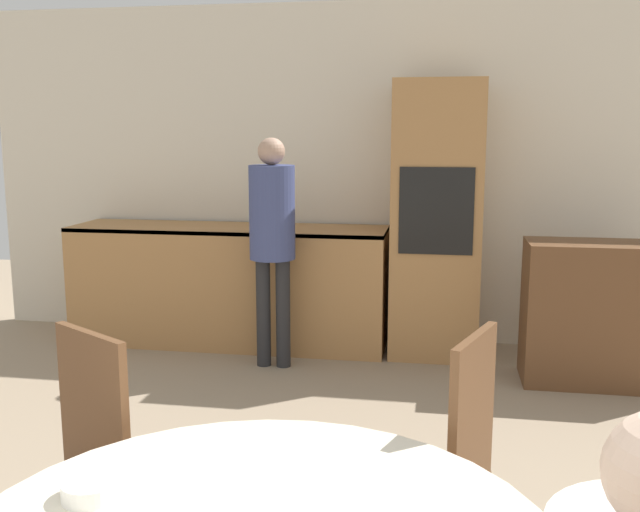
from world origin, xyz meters
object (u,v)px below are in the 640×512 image
(sideboard, at_px, (604,314))
(chair_far_left, at_px, (73,470))
(chair_far_right, at_px, (445,461))
(oven_unit, at_px, (436,220))
(bowl_near, at_px, (91,489))
(person_standing, at_px, (272,227))

(sideboard, bearing_deg, chair_far_left, -129.08)
(chair_far_right, bearing_deg, oven_unit, -158.17)
(bowl_near, bearing_deg, chair_far_right, 39.52)
(oven_unit, height_order, chair_far_right, oven_unit)
(chair_far_left, bearing_deg, sideboard, 82.90)
(chair_far_right, height_order, person_standing, person_standing)
(chair_far_right, distance_m, bowl_near, 1.17)
(person_standing, bearing_deg, sideboard, 0.54)
(chair_far_right, relative_size, bowl_near, 6.82)
(oven_unit, height_order, bowl_near, oven_unit)
(sideboard, height_order, chair_far_left, chair_far_left)
(chair_far_right, bearing_deg, bowl_near, -30.02)
(person_standing, xyz_separation_m, bowl_near, (0.29, -3.17, -0.24))
(sideboard, height_order, chair_far_right, chair_far_right)
(sideboard, relative_size, chair_far_right, 1.01)
(sideboard, bearing_deg, bowl_near, -120.89)
(sideboard, relative_size, person_standing, 0.63)
(person_standing, bearing_deg, chair_far_right, -64.28)
(oven_unit, xyz_separation_m, chair_far_left, (-1.13, -3.21, -0.45))
(oven_unit, xyz_separation_m, person_standing, (-1.10, -0.50, -0.01))
(oven_unit, height_order, chair_far_left, oven_unit)
(chair_far_left, xyz_separation_m, chair_far_right, (1.20, 0.27, 0.00))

